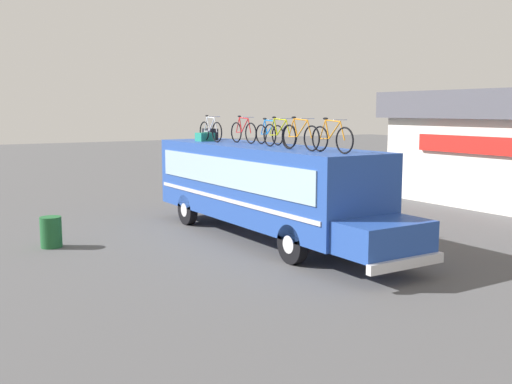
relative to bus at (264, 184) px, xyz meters
name	(u,v)px	position (x,y,z in m)	size (l,w,h in m)	color
ground_plane	(260,236)	(-0.24, 0.00, -1.72)	(120.00, 120.00, 0.00)	#4C4C4F
bus	(264,184)	(0.00, 0.00, 0.00)	(11.46, 2.55, 2.95)	#23479E
luggage_bag_1	(210,134)	(-4.24, 0.31, 1.44)	(0.70, 0.33, 0.42)	black
luggage_bag_2	(205,137)	(-3.41, -0.32, 1.38)	(0.51, 0.56, 0.30)	#1E7F66
rooftop_bicycle_1	(210,131)	(-2.85, -0.39, 1.62)	(1.66, 0.44, 0.94)	black
rooftop_bicycle_2	(243,132)	(-1.52, 0.16, 1.62)	(1.66, 0.44, 0.93)	black
rooftop_bicycle_3	(269,134)	(-0.29, 0.39, 1.59)	(1.61, 0.44, 0.86)	black
rooftop_bicycle_4	(279,135)	(1.04, -0.10, 1.62)	(1.76, 0.44, 0.92)	black
rooftop_bicycle_5	(300,136)	(2.40, -0.35, 1.62)	(1.77, 0.44, 0.93)	black
rooftop_bicycle_6	(332,138)	(3.65, -0.24, 1.61)	(1.69, 0.44, 0.91)	black
trash_bin	(51,232)	(-2.21, -6.09, -1.26)	(0.62, 0.62, 0.92)	#1E592D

